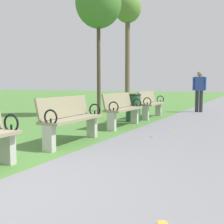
{
  "coord_description": "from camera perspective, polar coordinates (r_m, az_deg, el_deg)",
  "views": [
    {
      "loc": [
        2.65,
        -2.06,
        1.14
      ],
      "look_at": [
        -0.05,
        3.36,
        0.55
      ],
      "focal_mm": 46.27,
      "sensor_mm": 36.0,
      "label": 1
    }
  ],
  "objects": [
    {
      "name": "tree_1",
      "position": [
        10.43,
        -2.7,
        20.67
      ],
      "size": [
        1.56,
        1.56,
        4.75
      ],
      "color": "#4C3D2D",
      "rests_on": "ground"
    },
    {
      "name": "park_bench_2",
      "position": [
        5.58,
        -8.2,
        -1.24
      ],
      "size": [
        0.5,
        1.61,
        0.9
      ],
      "color": "gray",
      "rests_on": "ground"
    },
    {
      "name": "tree_2",
      "position": [
        12.45,
        3.12,
        18.94
      ],
      "size": [
        1.1,
        1.1,
        4.84
      ],
      "color": "brown",
      "rests_on": "ground"
    },
    {
      "name": "pedestrian_walking",
      "position": [
        12.03,
        16.86,
        4.32
      ],
      "size": [
        0.53,
        0.24,
        1.62
      ],
      "color": "#2D2D38",
      "rests_on": "paved_walkway"
    },
    {
      "name": "park_bench_3",
      "position": [
        7.66,
        2.04,
        0.65
      ],
      "size": [
        0.47,
        1.6,
        0.9
      ],
      "color": "gray",
      "rests_on": "ground"
    },
    {
      "name": "park_bench_4",
      "position": [
        9.83,
        7.7,
        1.7
      ],
      "size": [
        0.52,
        1.61,
        0.9
      ],
      "color": "gray",
      "rests_on": "ground"
    },
    {
      "name": "trash_bin",
      "position": [
        8.75,
        4.2,
        0.85
      ],
      "size": [
        0.48,
        0.48,
        0.84
      ],
      "color": "#234C2D",
      "rests_on": "ground"
    },
    {
      "name": "scattered_leaves",
      "position": [
        7.2,
        -2.05,
        -3.47
      ],
      "size": [
        4.66,
        11.84,
        0.02
      ],
      "color": "#93511E",
      "rests_on": "ground"
    }
  ]
}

